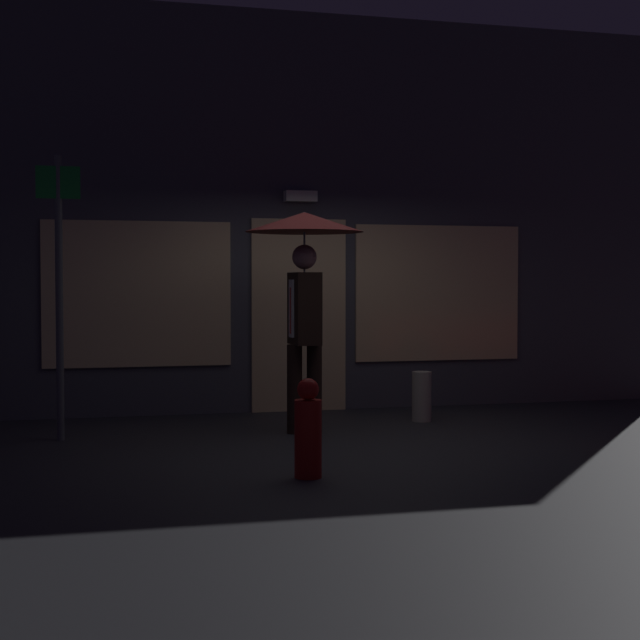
{
  "coord_description": "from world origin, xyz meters",
  "views": [
    {
      "loc": [
        -2.51,
        -8.52,
        1.49
      ],
      "look_at": [
        -0.16,
        0.6,
        1.11
      ],
      "focal_mm": 53.94,
      "sensor_mm": 36.0,
      "label": 1
    }
  ],
  "objects_px": {
    "street_sign_post": "(59,281)",
    "fire_hydrant": "(308,431)",
    "sidewalk_bollard": "(422,396)",
    "person_with_umbrella": "(304,258)"
  },
  "relations": [
    {
      "from": "street_sign_post",
      "to": "fire_hydrant",
      "type": "distance_m",
      "value": 3.11
    },
    {
      "from": "sidewalk_bollard",
      "to": "fire_hydrant",
      "type": "distance_m",
      "value": 3.16
    },
    {
      "from": "street_sign_post",
      "to": "sidewalk_bollard",
      "type": "relative_size",
      "value": 5.01
    },
    {
      "from": "street_sign_post",
      "to": "fire_hydrant",
      "type": "bearing_deg",
      "value": -50.49
    },
    {
      "from": "person_with_umbrella",
      "to": "street_sign_post",
      "type": "relative_size",
      "value": 0.81
    },
    {
      "from": "person_with_umbrella",
      "to": "street_sign_post",
      "type": "xyz_separation_m",
      "value": [
        -2.31,
        0.13,
        -0.23
      ]
    },
    {
      "from": "street_sign_post",
      "to": "person_with_umbrella",
      "type": "bearing_deg",
      "value": -3.33
    },
    {
      "from": "person_with_umbrella",
      "to": "fire_hydrant",
      "type": "bearing_deg",
      "value": 166.44
    },
    {
      "from": "street_sign_post",
      "to": "sidewalk_bollard",
      "type": "bearing_deg",
      "value": 4.86
    },
    {
      "from": "street_sign_post",
      "to": "fire_hydrant",
      "type": "height_order",
      "value": "street_sign_post"
    }
  ]
}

